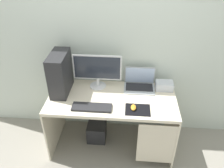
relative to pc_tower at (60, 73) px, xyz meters
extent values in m
plane|color=gray|center=(0.59, -0.09, -0.96)|extent=(8.00, 8.00, 0.00)
cube|color=beige|center=(0.59, 0.30, 0.34)|extent=(4.00, 0.04, 2.60)
cube|color=beige|center=(0.59, -0.09, -0.25)|extent=(1.44, 0.69, 0.03)
cube|color=beige|center=(-0.12, -0.09, -0.62)|extent=(0.02, 0.69, 0.69)
cube|color=beige|center=(1.30, -0.09, -0.62)|extent=(0.02, 0.69, 0.69)
cube|color=beige|center=(1.09, -0.43, -0.58)|extent=(0.40, 0.01, 0.55)
cube|color=#232326|center=(0.00, 0.00, 0.00)|extent=(0.18, 0.40, 0.47)
cylinder|color=silver|center=(0.40, 0.13, -0.23)|extent=(0.19, 0.19, 0.01)
cylinder|color=silver|center=(0.40, 0.13, -0.18)|extent=(0.04, 0.04, 0.10)
cube|color=silver|center=(0.40, 0.12, 0.03)|extent=(0.56, 0.02, 0.31)
cube|color=#232833|center=(0.40, 0.11, 0.03)|extent=(0.53, 0.00, 0.28)
cube|color=#9EA3A8|center=(0.90, 0.11, -0.23)|extent=(0.36, 0.25, 0.01)
cube|color=black|center=(0.90, 0.13, -0.22)|extent=(0.32, 0.17, 0.00)
cube|color=#9EA3A8|center=(0.90, 0.22, -0.11)|extent=(0.36, 0.03, 0.23)
cube|color=#ADC1E5|center=(0.90, 0.22, -0.11)|extent=(0.34, 0.02, 0.21)
cube|color=#B7BCC6|center=(1.19, 0.13, -0.19)|extent=(0.20, 0.14, 0.10)
cube|color=#232326|center=(0.39, -0.29, -0.22)|extent=(0.42, 0.14, 0.02)
cube|color=black|center=(0.87, -0.28, -0.23)|extent=(0.26, 0.20, 0.00)
ellipsoid|color=orange|center=(0.83, -0.27, -0.21)|extent=(0.06, 0.10, 0.03)
cube|color=#232326|center=(0.39, -0.02, -0.85)|extent=(0.23, 0.23, 0.23)
camera|label=1|loc=(0.76, -2.17, 1.31)|focal=37.05mm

